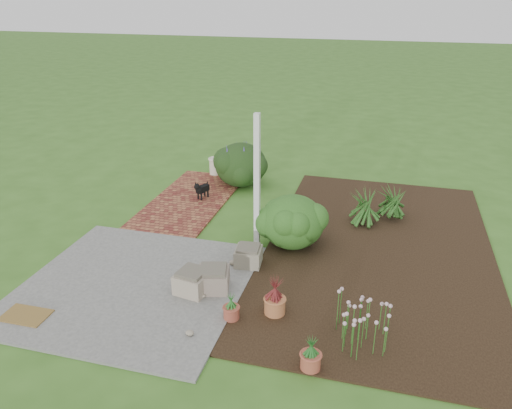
% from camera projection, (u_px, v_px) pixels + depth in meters
% --- Properties ---
extents(ground, '(80.00, 80.00, 0.00)m').
position_uv_depth(ground, '(240.00, 246.00, 9.27)').
color(ground, '#3A6820').
rests_on(ground, ground).
extents(concrete_patio, '(3.50, 3.50, 0.04)m').
position_uv_depth(concrete_patio, '(134.00, 285.00, 8.01)').
color(concrete_patio, '#5E5E5B').
rests_on(concrete_patio, ground).
extents(brick_path, '(1.60, 3.50, 0.04)m').
position_uv_depth(brick_path, '(190.00, 200.00, 11.21)').
color(brick_path, maroon).
rests_on(brick_path, ground).
extents(garden_bed, '(4.00, 7.00, 0.03)m').
position_uv_depth(garden_bed, '(379.00, 250.00, 9.10)').
color(garden_bed, black).
rests_on(garden_bed, ground).
extents(veranda_post, '(0.10, 0.10, 2.50)m').
position_uv_depth(veranda_post, '(257.00, 183.00, 8.78)').
color(veranda_post, white).
rests_on(veranda_post, ground).
extents(stone_trough_near, '(0.55, 0.55, 0.32)m').
position_uv_depth(stone_trough_near, '(193.00, 282.00, 7.77)').
color(stone_trough_near, gray).
rests_on(stone_trough_near, concrete_patio).
extents(stone_trough_mid, '(0.59, 0.59, 0.32)m').
position_uv_depth(stone_trough_mid, '(213.00, 280.00, 7.83)').
color(stone_trough_mid, '#726154').
rests_on(stone_trough_mid, concrete_patio).
extents(stone_trough_far, '(0.48, 0.48, 0.29)m').
position_uv_depth(stone_trough_far, '(248.00, 256.00, 8.54)').
color(stone_trough_far, '#786E5C').
rests_on(stone_trough_far, concrete_patio).
extents(coir_doormat, '(0.67, 0.44, 0.02)m').
position_uv_depth(coir_doormat, '(26.00, 315.00, 7.24)').
color(coir_doormat, brown).
rests_on(coir_doormat, concrete_patio).
extents(black_dog, '(0.25, 0.45, 0.40)m').
position_uv_depth(black_dog, '(202.00, 189.00, 11.15)').
color(black_dog, black).
rests_on(black_dog, brick_path).
extents(cream_ceramic_urn, '(0.36, 0.36, 0.41)m').
position_uv_depth(cream_ceramic_urn, '(215.00, 166.00, 12.65)').
color(cream_ceramic_urn, beige).
rests_on(cream_ceramic_urn, brick_path).
extents(evergreen_shrub, '(1.19, 1.19, 0.99)m').
position_uv_depth(evergreen_shrub, '(293.00, 220.00, 9.07)').
color(evergreen_shrub, '#1A4115').
rests_on(evergreen_shrub, garden_bed).
extents(agapanthus_clump_back, '(1.16, 1.16, 0.83)m').
position_uv_depth(agapanthus_clump_back, '(364.00, 204.00, 9.93)').
color(agapanthus_clump_back, '#19370D').
rests_on(agapanthus_clump_back, garden_bed).
extents(agapanthus_clump_front, '(1.19, 1.19, 0.82)m').
position_uv_depth(agapanthus_clump_front, '(392.00, 199.00, 10.20)').
color(agapanthus_clump_front, '#173710').
rests_on(agapanthus_clump_front, garden_bed).
extents(pink_flower_patch, '(1.07, 1.07, 0.63)m').
position_uv_depth(pink_flower_patch, '(360.00, 327.00, 6.51)').
color(pink_flower_patch, '#113D0F').
rests_on(pink_flower_patch, garden_bed).
extents(terracotta_pot_bronze, '(0.40, 0.40, 0.25)m').
position_uv_depth(terracotta_pot_bronze, '(275.00, 306.00, 7.28)').
color(terracotta_pot_bronze, '#B1683B').
rests_on(terracotta_pot_bronze, garden_bed).
extents(terracotta_pot_small_left, '(0.32, 0.32, 0.21)m').
position_uv_depth(terracotta_pot_small_left, '(311.00, 361.00, 6.23)').
color(terracotta_pot_small_left, '#A04A36').
rests_on(terracotta_pot_small_left, garden_bed).
extents(terracotta_pot_small_right, '(0.29, 0.29, 0.19)m').
position_uv_depth(terracotta_pot_small_right, '(231.00, 312.00, 7.17)').
color(terracotta_pot_small_right, brown).
rests_on(terracotta_pot_small_right, garden_bed).
extents(purple_flowering_bush, '(1.42, 1.42, 1.06)m').
position_uv_depth(purple_flowering_bush, '(241.00, 164.00, 11.96)').
color(purple_flowering_bush, black).
rests_on(purple_flowering_bush, ground).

